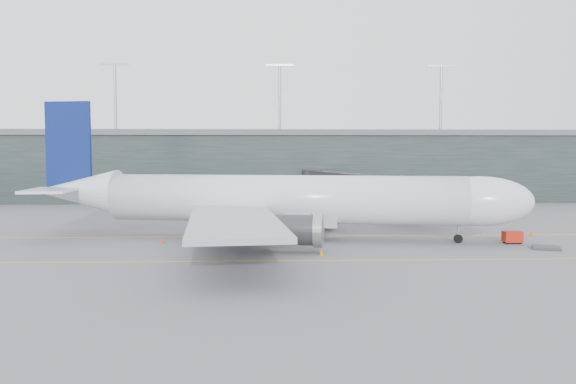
{
  "coord_description": "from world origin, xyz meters",
  "views": [
    {
      "loc": [
        2.42,
        -73.57,
        10.42
      ],
      "look_at": [
        4.91,
        -4.0,
        5.56
      ],
      "focal_mm": 35.0,
      "sensor_mm": 36.0,
      "label": 1
    }
  ],
  "objects": [
    {
      "name": "ground",
      "position": [
        0.0,
        0.0,
        0.0
      ],
      "size": [
        320.0,
        320.0,
        0.0
      ],
      "primitive_type": "plane",
      "color": "#5A5A5F",
      "rests_on": "ground"
    },
    {
      "name": "taxiline_a",
      "position": [
        0.0,
        -4.0,
        0.01
      ],
      "size": [
        160.0,
        0.25,
        0.02
      ],
      "primitive_type": "cube",
      "color": "gold",
      "rests_on": "ground"
    },
    {
      "name": "taxiline_b",
      "position": [
        0.0,
        -20.0,
        0.01
      ],
      "size": [
        160.0,
        0.25,
        0.02
      ],
      "primitive_type": "cube",
      "color": "gold",
      "rests_on": "ground"
    },
    {
      "name": "taxiline_lead_main",
      "position": [
        5.0,
        20.0,
        0.01
      ],
      "size": [
        0.25,
        60.0,
        0.02
      ],
      "primitive_type": "cube",
      "color": "gold",
      "rests_on": "ground"
    },
    {
      "name": "terminal",
      "position": [
        -0.0,
        58.0,
        7.62
      ],
      "size": [
        240.0,
        36.0,
        29.0
      ],
      "color": "black",
      "rests_on": "ground"
    },
    {
      "name": "main_aircraft",
      "position": [
        3.99,
        -6.32,
        4.74
      ],
      "size": [
        60.07,
        55.74,
        16.9
      ],
      "rotation": [
        0.0,
        0.0,
        -0.18
      ],
      "color": "silver",
      "rests_on": "ground"
    },
    {
      "name": "jet_bridge",
      "position": [
        17.8,
        25.11,
        5.31
      ],
      "size": [
        16.99,
        45.39,
        7.09
      ],
      "rotation": [
        0.0,
        0.0,
        0.3
      ],
      "color": "#26262A",
      "rests_on": "ground"
    },
    {
      "name": "gse_cart",
      "position": [
        30.54,
        -10.56,
        0.78
      ],
      "size": [
        2.07,
        1.33,
        1.41
      ],
      "rotation": [
        0.0,
        0.0,
        0.01
      ],
      "color": "#AC1B0C",
      "rests_on": "ground"
    },
    {
      "name": "baggage_dolly",
      "position": [
        32.59,
        -14.41,
        0.17
      ],
      "size": [
        3.46,
        3.15,
        0.28
      ],
      "primitive_type": "cube",
      "rotation": [
        0.0,
        0.0,
        -0.38
      ],
      "color": "#333337",
      "rests_on": "ground"
    },
    {
      "name": "uld_a",
      "position": [
        -4.91,
        9.7,
        0.92
      ],
      "size": [
        2.38,
        2.18,
        1.76
      ],
      "rotation": [
        0.0,
        0.0,
        0.4
      ],
      "color": "#343438",
      "rests_on": "ground"
    },
    {
      "name": "uld_b",
      "position": [
        -1.45,
        10.52,
        1.0
      ],
      "size": [
        2.1,
        1.69,
        1.9
      ],
      "rotation": [
        0.0,
        0.0,
        -0.01
      ],
      "color": "#343438",
      "rests_on": "ground"
    },
    {
      "name": "uld_c",
      "position": [
        -1.35,
        9.98,
        1.04
      ],
      "size": [
        2.51,
        2.18,
        1.99
      ],
      "rotation": [
        0.0,
        0.0,
        -0.22
      ],
      "color": "#343438",
      "rests_on": "ground"
    },
    {
      "name": "cone_nose",
      "position": [
        35.5,
        -4.95,
        0.4
      ],
      "size": [
        0.51,
        0.51,
        0.8
      ],
      "primitive_type": "cone",
      "color": "#D34C0B",
      "rests_on": "ground"
    },
    {
      "name": "cone_wing_stbd",
      "position": [
        7.81,
        -17.42,
        0.37
      ],
      "size": [
        0.47,
        0.47,
        0.74
      ],
      "primitive_type": "cone",
      "color": "#CB6C0B",
      "rests_on": "ground"
    },
    {
      "name": "cone_wing_port",
      "position": [
        6.92,
        12.76,
        0.38
      ],
      "size": [
        0.48,
        0.48,
        0.76
      ],
      "primitive_type": "cone",
      "color": "#D9540C",
      "rests_on": "ground"
    },
    {
      "name": "cone_tail",
      "position": [
        -9.75,
        -9.26,
        0.35
      ],
      "size": [
        0.44,
        0.44,
        0.7
      ],
      "primitive_type": "cone",
      "color": "red",
      "rests_on": "ground"
    }
  ]
}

